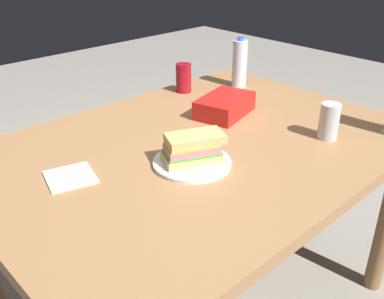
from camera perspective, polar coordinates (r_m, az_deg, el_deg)
dining_table at (r=1.48m, az=0.93°, el=-2.31°), size 1.41×1.02×0.74m
paper_plate at (r=1.30m, az=-0.00°, el=-1.73°), size 0.23×0.23×0.01m
sandwich at (r=1.28m, az=0.13°, el=0.17°), size 0.21×0.15×0.08m
soda_can_red at (r=1.88m, az=-1.11°, el=9.35°), size 0.07×0.07×0.12m
chip_bag at (r=1.65m, az=4.30°, el=5.75°), size 0.26×0.20×0.07m
water_bottle_tall at (r=1.95m, az=6.25°, el=11.14°), size 0.06×0.06×0.22m
soda_can_silver at (r=1.51m, az=17.50°, el=3.55°), size 0.07×0.07×0.12m
paper_napkin at (r=1.28m, az=-15.64°, el=-3.49°), size 0.16×0.16×0.01m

